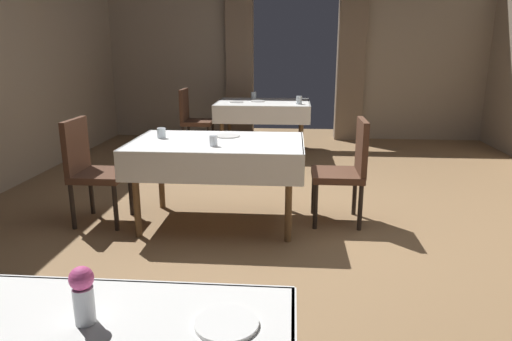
{
  "coord_description": "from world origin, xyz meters",
  "views": [
    {
      "loc": [
        -0.02,
        -3.75,
        1.53
      ],
      "look_at": [
        -0.34,
        0.23,
        0.45
      ],
      "focal_mm": 32.19,
      "sensor_mm": 36.0,
      "label": 1
    }
  ],
  "objects_px": {
    "chair_far_left": "(192,117)",
    "glass_mid_c": "(161,133)",
    "chair_mid_left": "(91,166)",
    "plate_far_c": "(236,102)",
    "plate_near_b": "(227,324)",
    "glass_mid_b": "(213,141)",
    "dining_table_mid": "(218,151)",
    "chair_mid_right": "(347,166)",
    "plate_far_b": "(258,101)",
    "glass_far_a": "(299,100)",
    "dining_table_far": "(263,108)",
    "glass_far_d": "(254,95)",
    "plate_mid_a": "(227,136)",
    "flower_vase_near": "(83,293)"
  },
  "relations": [
    {
      "from": "chair_mid_right",
      "to": "plate_mid_a",
      "type": "distance_m",
      "value": 1.09
    },
    {
      "from": "chair_mid_left",
      "to": "glass_far_a",
      "type": "relative_size",
      "value": 8.29
    },
    {
      "from": "chair_mid_right",
      "to": "glass_mid_c",
      "type": "distance_m",
      "value": 1.66
    },
    {
      "from": "chair_mid_right",
      "to": "plate_far_c",
      "type": "xyz_separation_m",
      "value": [
        -1.3,
        2.7,
        0.24
      ]
    },
    {
      "from": "chair_far_left",
      "to": "plate_far_b",
      "type": "height_order",
      "value": "chair_far_left"
    },
    {
      "from": "plate_mid_a",
      "to": "glass_far_a",
      "type": "height_order",
      "value": "glass_far_a"
    },
    {
      "from": "plate_mid_a",
      "to": "plate_far_c",
      "type": "xyz_separation_m",
      "value": [
        -0.24,
        2.62,
        0.0
      ]
    },
    {
      "from": "glass_far_a",
      "to": "plate_far_b",
      "type": "bearing_deg",
      "value": 156.02
    },
    {
      "from": "dining_table_far",
      "to": "plate_far_c",
      "type": "relative_size",
      "value": 6.73
    },
    {
      "from": "chair_mid_right",
      "to": "glass_far_a",
      "type": "relative_size",
      "value": 8.29
    },
    {
      "from": "dining_table_mid",
      "to": "glass_mid_c",
      "type": "distance_m",
      "value": 0.53
    },
    {
      "from": "chair_mid_right",
      "to": "plate_near_b",
      "type": "relative_size",
      "value": 4.96
    },
    {
      "from": "plate_near_b",
      "to": "glass_mid_b",
      "type": "distance_m",
      "value": 2.49
    },
    {
      "from": "chair_mid_left",
      "to": "plate_far_c",
      "type": "relative_size",
      "value": 4.61
    },
    {
      "from": "chair_mid_right",
      "to": "chair_mid_left",
      "type": "bearing_deg",
      "value": -175.63
    },
    {
      "from": "chair_mid_right",
      "to": "plate_near_b",
      "type": "distance_m",
      "value": 2.87
    },
    {
      "from": "flower_vase_near",
      "to": "glass_mid_b",
      "type": "height_order",
      "value": "flower_vase_near"
    },
    {
      "from": "glass_far_a",
      "to": "plate_far_c",
      "type": "bearing_deg",
      "value": 170.89
    },
    {
      "from": "glass_mid_c",
      "to": "plate_far_b",
      "type": "xyz_separation_m",
      "value": [
        0.63,
        2.87,
        -0.04
      ]
    },
    {
      "from": "chair_mid_left",
      "to": "glass_mid_b",
      "type": "xyz_separation_m",
      "value": [
        1.13,
        -0.17,
        0.28
      ]
    },
    {
      "from": "flower_vase_near",
      "to": "plate_near_b",
      "type": "relative_size",
      "value": 0.95
    },
    {
      "from": "dining_table_far",
      "to": "glass_far_d",
      "type": "xyz_separation_m",
      "value": [
        -0.17,
        0.36,
        0.14
      ]
    },
    {
      "from": "chair_far_left",
      "to": "glass_mid_c",
      "type": "bearing_deg",
      "value": -82.97
    },
    {
      "from": "chair_far_left",
      "to": "glass_mid_c",
      "type": "distance_m",
      "value": 2.86
    },
    {
      "from": "flower_vase_near",
      "to": "plate_near_b",
      "type": "height_order",
      "value": "flower_vase_near"
    },
    {
      "from": "dining_table_mid",
      "to": "chair_mid_right",
      "type": "distance_m",
      "value": 1.14
    },
    {
      "from": "flower_vase_near",
      "to": "glass_mid_c",
      "type": "xyz_separation_m",
      "value": [
        -0.56,
        2.76,
        -0.05
      ]
    },
    {
      "from": "dining_table_mid",
      "to": "plate_mid_a",
      "type": "distance_m",
      "value": 0.23
    },
    {
      "from": "plate_near_b",
      "to": "glass_mid_b",
      "type": "bearing_deg",
      "value": 100.57
    },
    {
      "from": "plate_near_b",
      "to": "plate_mid_a",
      "type": "bearing_deg",
      "value": 98.0
    },
    {
      "from": "plate_near_b",
      "to": "plate_far_b",
      "type": "height_order",
      "value": "same"
    },
    {
      "from": "plate_far_b",
      "to": "glass_far_d",
      "type": "height_order",
      "value": "glass_far_d"
    },
    {
      "from": "plate_far_b",
      "to": "plate_far_c",
      "type": "xyz_separation_m",
      "value": [
        -0.3,
        -0.12,
        0.0
      ]
    },
    {
      "from": "dining_table_far",
      "to": "glass_far_d",
      "type": "distance_m",
      "value": 0.42
    },
    {
      "from": "chair_mid_right",
      "to": "plate_far_c",
      "type": "relative_size",
      "value": 4.61
    },
    {
      "from": "chair_mid_left",
      "to": "glass_far_a",
      "type": "height_order",
      "value": "chair_mid_left"
    },
    {
      "from": "plate_far_c",
      "to": "dining_table_mid",
      "type": "bearing_deg",
      "value": -86.34
    },
    {
      "from": "chair_mid_right",
      "to": "glass_mid_b",
      "type": "height_order",
      "value": "chair_mid_right"
    },
    {
      "from": "chair_far_left",
      "to": "plate_far_b",
      "type": "bearing_deg",
      "value": 2.4
    },
    {
      "from": "dining_table_mid",
      "to": "dining_table_far",
      "type": "xyz_separation_m",
      "value": [
        0.2,
        2.92,
        0.0
      ]
    },
    {
      "from": "chair_far_left",
      "to": "plate_far_c",
      "type": "bearing_deg",
      "value": -6.95
    },
    {
      "from": "glass_far_d",
      "to": "dining_table_far",
      "type": "bearing_deg",
      "value": -64.53
    },
    {
      "from": "dining_table_far",
      "to": "glass_mid_b",
      "type": "height_order",
      "value": "glass_mid_b"
    },
    {
      "from": "plate_mid_a",
      "to": "plate_far_b",
      "type": "distance_m",
      "value": 2.74
    },
    {
      "from": "chair_far_left",
      "to": "glass_far_d",
      "type": "bearing_deg",
      "value": 23.15
    },
    {
      "from": "plate_far_b",
      "to": "plate_far_c",
      "type": "distance_m",
      "value": 0.32
    },
    {
      "from": "chair_mid_left",
      "to": "glass_far_d",
      "type": "distance_m",
      "value": 3.54
    },
    {
      "from": "dining_table_far",
      "to": "glass_far_a",
      "type": "relative_size",
      "value": 12.09
    },
    {
      "from": "dining_table_far",
      "to": "glass_mid_b",
      "type": "xyz_separation_m",
      "value": [
        -0.2,
        -3.15,
        0.13
      ]
    },
    {
      "from": "chair_mid_right",
      "to": "chair_far_left",
      "type": "distance_m",
      "value": 3.42
    }
  ]
}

